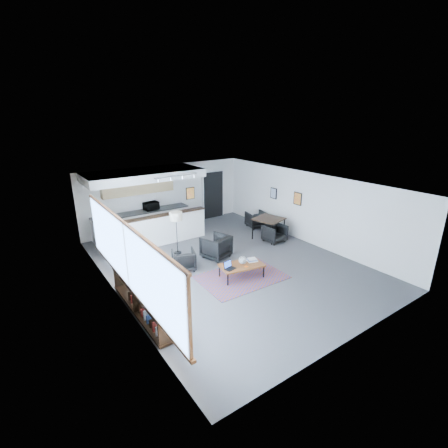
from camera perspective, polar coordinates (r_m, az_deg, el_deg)
room at (r=9.98m, az=0.72°, el=-0.22°), size 7.02×9.02×2.62m
window at (r=7.72m, az=-16.70°, el=-5.73°), size 0.10×5.95×1.66m
console at (r=8.16m, az=-14.49°, el=-13.09°), size 0.35×3.00×0.80m
kitchenette at (r=12.57m, az=-13.71°, el=3.65°), size 4.20×1.96×2.60m
doorway at (r=14.80m, az=-1.96°, el=5.24°), size 1.10×0.12×2.15m
track_light at (r=11.20m, az=-8.37°, el=8.21°), size 1.60×0.07×0.15m
wall_art_lower at (r=12.42m, az=12.82°, el=4.36°), size 0.03×0.38×0.48m
wall_art_upper at (r=13.31m, az=8.71°, el=5.36°), size 0.03×0.34×0.44m
kilim_rug at (r=9.67m, az=3.08°, el=-9.28°), size 2.50×1.74×0.01m
coffee_table at (r=9.50m, az=3.12°, el=-7.31°), size 1.35×0.89×0.41m
laptop at (r=9.23m, az=0.88°, el=-7.47°), size 0.34×0.30×0.21m
ceramic_pot at (r=9.48m, az=3.29°, el=-6.37°), size 0.24×0.24×0.24m
book_stack at (r=9.70m, az=4.97°, el=-6.29°), size 0.35×0.31×0.09m
coaster at (r=9.38m, az=3.91°, el=-7.46°), size 0.10×0.10×0.01m
armchair_left at (r=10.04m, az=-7.09°, el=-6.14°), size 0.83×0.80×0.68m
armchair_right at (r=10.76m, az=-1.43°, el=-3.80°), size 1.00×0.97×0.83m
floor_lamp at (r=10.89m, az=-8.44°, el=1.11°), size 0.43×0.43×1.47m
dining_table at (r=12.33m, az=7.89°, el=0.67°), size 1.19×1.19×0.82m
dining_chair_near at (r=12.22m, az=8.91°, el=-1.71°), size 0.63×0.59×0.62m
dining_chair_far at (r=13.67m, az=5.65°, el=0.70°), size 0.72×0.69×0.64m
microwave at (r=13.18m, az=-12.69°, el=3.26°), size 0.60×0.39×0.38m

